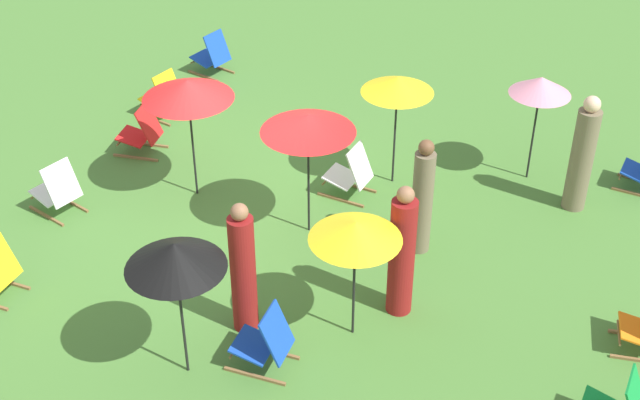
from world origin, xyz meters
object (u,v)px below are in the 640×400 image
object	(u,v)px
umbrella_3	(308,123)
umbrella_4	(175,256)
deckchair_10	(142,132)
person_3	(243,271)
umbrella_2	(541,86)
umbrella_1	(398,85)
deckchair_7	(351,174)
deckchair_9	(265,342)
umbrella_0	(188,89)
person_2	(402,254)
person_0	(582,156)
umbrella_5	(355,231)
person_1	(422,199)
deckchair_6	(57,190)
deckchair_8	(163,97)
deckchair_3	(212,55)

from	to	relation	value
umbrella_3	umbrella_4	bearing A→B (deg)	-6.02
deckchair_10	person_3	size ratio (longest dim) A/B	0.46
umbrella_2	person_3	world-z (taller)	person_3
umbrella_1	person_3	size ratio (longest dim) A/B	0.98
deckchair_7	deckchair_9	world-z (taller)	same
umbrella_4	deckchair_7	bearing A→B (deg)	171.94
umbrella_0	umbrella_4	world-z (taller)	umbrella_0
deckchair_7	person_2	bearing A→B (deg)	39.17
deckchair_10	person_0	bearing A→B (deg)	90.39
umbrella_5	person_0	size ratio (longest dim) A/B	0.91
umbrella_0	person_1	world-z (taller)	umbrella_0
umbrella_4	person_2	xyz separation A→B (m)	(-1.87, 1.97, -0.80)
umbrella_2	person_1	xyz separation A→B (m)	(2.34, -1.09, -0.75)
deckchair_6	person_1	xyz separation A→B (m)	(-0.96, 5.11, 0.44)
umbrella_3	umbrella_1	bearing A→B (deg)	155.63
deckchair_8	deckchair_10	size ratio (longest dim) A/B	1.02
deckchair_7	person_1	size ratio (longest dim) A/B	0.49
umbrella_5	person_1	size ratio (longest dim) A/B	0.96
umbrella_1	umbrella_3	distance (m)	1.80
umbrella_3	person_2	distance (m)	2.20
umbrella_5	umbrella_4	bearing A→B (deg)	-51.23
person_1	person_2	world-z (taller)	person_2
person_3	umbrella_4	bearing A→B (deg)	53.79
deckchair_3	umbrella_5	distance (m)	7.61
deckchair_6	umbrella_1	bearing A→B (deg)	137.46
deckchair_7	umbrella_2	bearing A→B (deg)	127.77
person_1	deckchair_3	bearing A→B (deg)	-82.53
umbrella_2	umbrella_4	world-z (taller)	umbrella_4
deckchair_10	person_1	world-z (taller)	person_1
umbrella_4	person_0	xyz separation A→B (m)	(-4.95, 3.74, -0.81)
deckchair_7	person_3	size ratio (longest dim) A/B	0.46
deckchair_6	umbrella_0	world-z (taller)	umbrella_0
deckchair_10	person_0	size ratio (longest dim) A/B	0.46
deckchair_3	person_0	xyz separation A→B (m)	(2.16, 6.90, 0.48)
deckchair_9	deckchair_10	xyz separation A→B (m)	(-3.73, -3.75, 0.00)
deckchair_10	umbrella_5	size ratio (longest dim) A/B	0.51
umbrella_5	umbrella_1	bearing A→B (deg)	-171.51
deckchair_7	umbrella_2	size ratio (longest dim) A/B	0.49
deckchair_9	deckchair_10	world-z (taller)	same
deckchair_9	person_2	world-z (taller)	person_2
deckchair_3	person_1	world-z (taller)	person_1
deckchair_7	person_2	size ratio (longest dim) A/B	0.46
umbrella_4	person_2	distance (m)	2.84
deckchair_9	person_3	xyz separation A→B (m)	(-0.54, -0.50, 0.48)
deckchair_9	umbrella_0	size ratio (longest dim) A/B	0.44
deckchair_8	person_3	distance (m)	5.65
umbrella_3	person_0	bearing A→B (deg)	119.09
deckchair_8	umbrella_2	distance (m)	6.30
umbrella_1	person_3	bearing A→B (deg)	-11.19
umbrella_2	person_3	size ratio (longest dim) A/B	0.95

